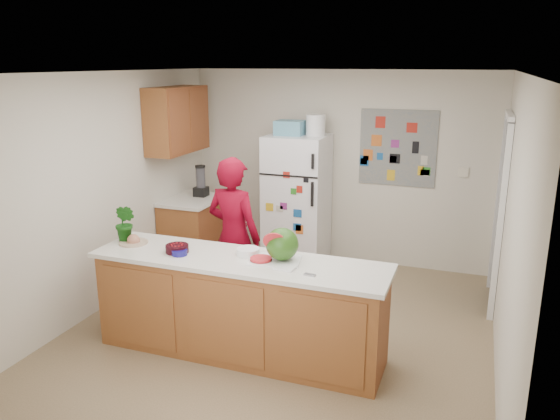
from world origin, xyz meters
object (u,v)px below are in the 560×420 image
(refrigerator, at_px, (297,201))
(watermelon, at_px, (282,244))
(cherry_bowl, at_px, (177,249))
(person, at_px, (234,237))

(refrigerator, distance_m, watermelon, 2.41)
(refrigerator, distance_m, cherry_bowl, 2.45)
(watermelon, bearing_deg, refrigerator, 105.28)
(person, bearing_deg, refrigerator, -86.15)
(cherry_bowl, bearing_deg, refrigerator, 81.99)
(person, distance_m, cherry_bowl, 0.85)
(person, bearing_deg, watermelon, 147.59)
(refrigerator, bearing_deg, cherry_bowl, -98.01)
(refrigerator, relative_size, person, 1.01)
(refrigerator, xyz_separation_m, cherry_bowl, (-0.34, -2.42, 0.11))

